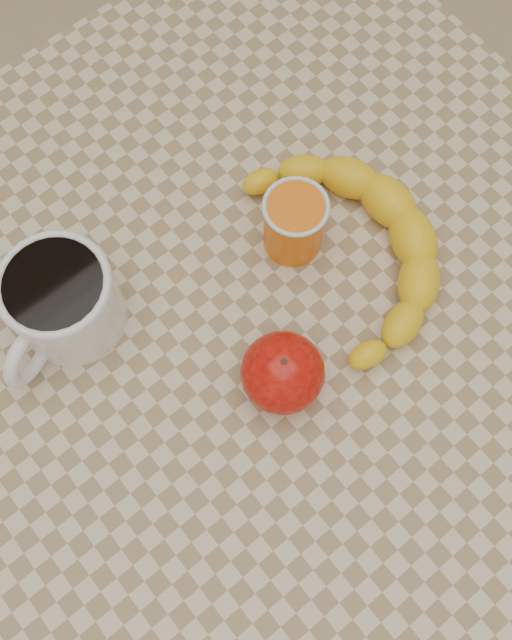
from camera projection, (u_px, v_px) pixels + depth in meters
ground at (256, 454)px, 1.37m from camera, size 3.00×3.00×0.00m
table at (256, 354)px, 0.74m from camera, size 0.80×0.80×0.75m
coffee_mug at (61, 301)px, 0.62m from camera, size 0.15×0.13×0.08m
orange_juice_glass at (294, 223)px, 0.66m from camera, size 0.06×0.06×0.07m
apple at (283, 373)px, 0.61m from camera, size 0.08×0.08×0.07m
banana at (353, 249)px, 0.67m from camera, size 0.37×0.39×0.04m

